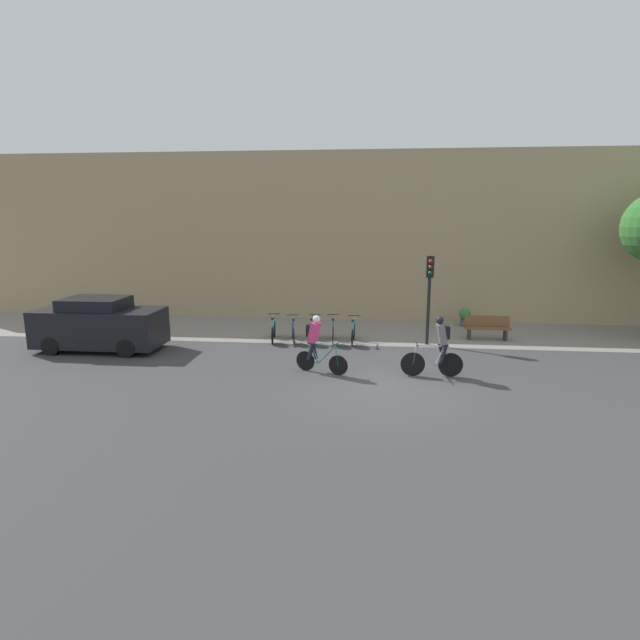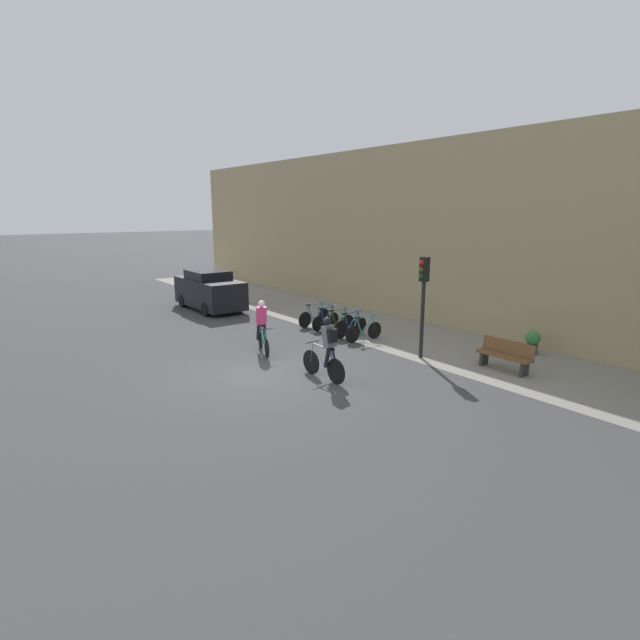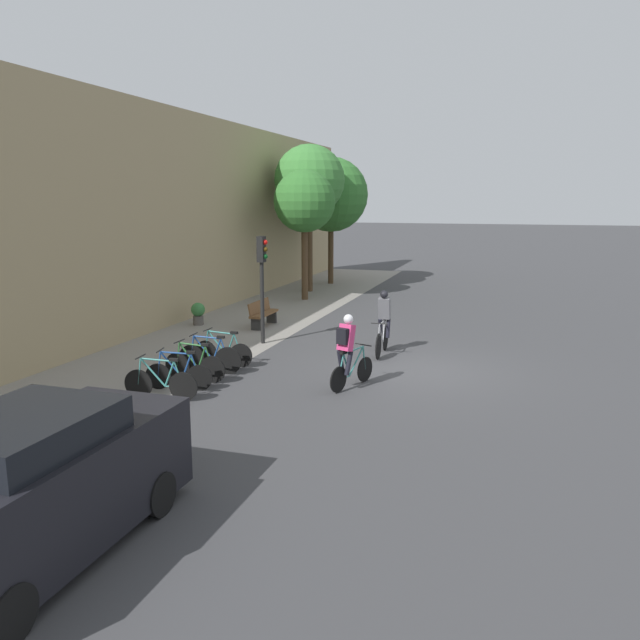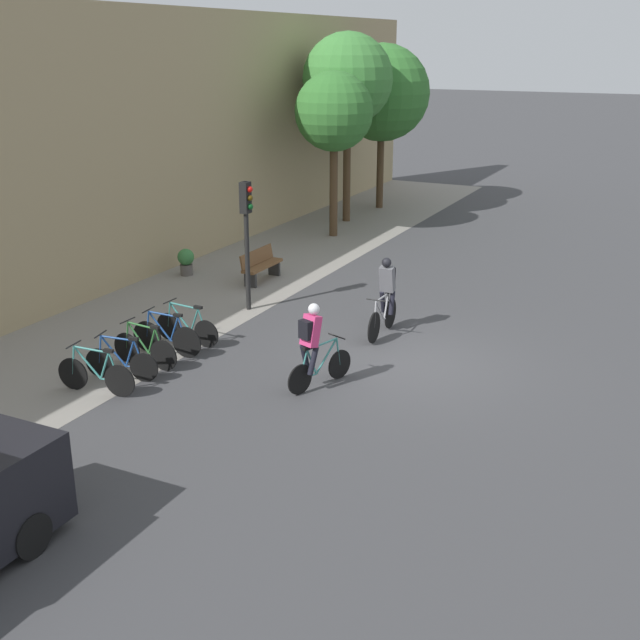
# 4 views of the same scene
# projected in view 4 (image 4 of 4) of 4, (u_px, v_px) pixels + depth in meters

# --- Properties ---
(ground) EXTENTS (200.00, 200.00, 0.00)m
(ground) POSITION_uv_depth(u_px,v_px,m) (411.00, 363.00, 16.85)
(ground) COLOR #3D3D3F
(kerb_strip) EXTENTS (44.00, 4.50, 0.01)m
(kerb_strip) POSITION_uv_depth(u_px,v_px,m) (152.00, 317.00, 19.66)
(kerb_strip) COLOR gray
(kerb_strip) RESTS_ON ground
(building_facade) EXTENTS (44.00, 0.60, 7.36)m
(building_facade) POSITION_uv_depth(u_px,v_px,m) (56.00, 160.00, 19.51)
(building_facade) COLOR tan
(building_facade) RESTS_ON ground
(cyclist_pink) EXTENTS (1.60, 0.67, 1.74)m
(cyclist_pink) POSITION_uv_depth(u_px,v_px,m) (313.00, 343.00, 15.31)
(cyclist_pink) COLOR black
(cyclist_pink) RESTS_ON ground
(cyclist_grey) EXTENTS (1.81, 0.46, 1.80)m
(cyclist_grey) POSITION_uv_depth(u_px,v_px,m) (386.00, 294.00, 18.33)
(cyclist_grey) COLOR black
(cyclist_grey) RESTS_ON ground
(parked_bike_0) EXTENTS (0.46, 1.68, 0.96)m
(parked_bike_0) POSITION_uv_depth(u_px,v_px,m) (96.00, 374.00, 15.30)
(parked_bike_0) COLOR black
(parked_bike_0) RESTS_ON ground
(parked_bike_1) EXTENTS (0.48, 1.55, 0.94)m
(parked_bike_1) POSITION_uv_depth(u_px,v_px,m) (122.00, 362.00, 15.94)
(parked_bike_1) COLOR black
(parked_bike_1) RESTS_ON ground
(parked_bike_2) EXTENTS (0.46, 1.61, 0.96)m
(parked_bike_2) POSITION_uv_depth(u_px,v_px,m) (145.00, 349.00, 16.57)
(parked_bike_2) COLOR black
(parked_bike_2) RESTS_ON ground
(parked_bike_3) EXTENTS (0.46, 1.68, 0.98)m
(parked_bike_3) POSITION_uv_depth(u_px,v_px,m) (167.00, 337.00, 17.20)
(parked_bike_3) COLOR black
(parked_bike_3) RESTS_ON ground
(parked_bike_4) EXTENTS (0.46, 1.67, 0.95)m
(parked_bike_4) POSITION_uv_depth(u_px,v_px,m) (187.00, 327.00, 17.84)
(parked_bike_4) COLOR black
(parked_bike_4) RESTS_ON ground
(traffic_light_pole) EXTENTS (0.26, 0.30, 3.22)m
(traffic_light_pole) POSITION_uv_depth(u_px,v_px,m) (247.00, 222.00, 19.52)
(traffic_light_pole) COLOR black
(traffic_light_pole) RESTS_ON ground
(bench) EXTENTS (1.67, 0.44, 0.89)m
(bench) POSITION_uv_depth(u_px,v_px,m) (261.00, 265.00, 22.52)
(bench) COLOR brown
(bench) RESTS_ON ground
(street_tree_0) EXTENTS (2.63, 2.63, 5.53)m
(street_tree_0) POSITION_uv_depth(u_px,v_px,m) (334.00, 113.00, 26.62)
(street_tree_0) COLOR #4C3823
(street_tree_0) RESTS_ON ground
(street_tree_1) EXTENTS (3.25, 3.25, 6.78)m
(street_tree_1) POSITION_uv_depth(u_px,v_px,m) (348.00, 80.00, 28.61)
(street_tree_1) COLOR #4C3823
(street_tree_1) RESTS_ON ground
(street_tree_2) EXTENTS (3.74, 3.74, 6.39)m
(street_tree_2) POSITION_uv_depth(u_px,v_px,m) (382.00, 93.00, 31.25)
(street_tree_2) COLOR #4C3823
(street_tree_2) RESTS_ON ground
(potted_plant) EXTENTS (0.48, 0.48, 0.78)m
(potted_plant) POSITION_uv_depth(u_px,v_px,m) (186.00, 261.00, 23.09)
(potted_plant) COLOR #56514C
(potted_plant) RESTS_ON ground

